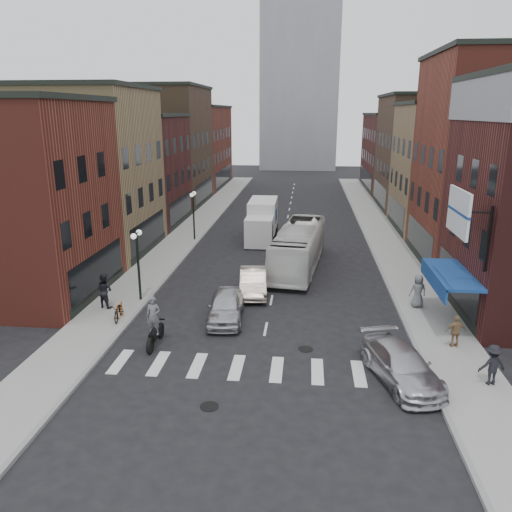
{
  "coord_description": "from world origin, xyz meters",
  "views": [
    {
      "loc": [
        1.83,
        -21.8,
        10.42
      ],
      "look_at": [
        -0.96,
        5.69,
        2.42
      ],
      "focal_mm": 35.0,
      "sensor_mm": 36.0,
      "label": 1
    }
  ],
  "objects": [
    {
      "name": "sedan_left_near",
      "position": [
        -2.16,
        1.96,
        0.75
      ],
      "size": [
        2.12,
        4.55,
        1.51
      ],
      "primitive_type": "imported",
      "rotation": [
        0.0,
        0.0,
        0.08
      ],
      "color": "#B8B9BD",
      "rests_on": "ground"
    },
    {
      "name": "bldg_left_near",
      "position": [
        -14.99,
        4.5,
        5.65
      ],
      "size": [
        10.3,
        9.2,
        11.3
      ],
      "color": "maroon",
      "rests_on": "ground"
    },
    {
      "name": "ped_right_b",
      "position": [
        8.71,
        -0.37,
        0.92
      ],
      "size": [
        0.94,
        0.53,
        1.53
      ],
      "primitive_type": "imported",
      "rotation": [
        0.0,
        0.0,
        3.24
      ],
      "color": "olive",
      "rests_on": "sidewalk_right"
    },
    {
      "name": "sedan_left_far",
      "position": [
        -1.16,
        6.0,
        0.73
      ],
      "size": [
        1.99,
        4.56,
        1.46
      ],
      "primitive_type": "imported",
      "rotation": [
        0.0,
        0.0,
        0.1
      ],
      "color": "beige",
      "rests_on": "ground"
    },
    {
      "name": "streetlamp_near",
      "position": [
        -7.4,
        4.0,
        2.91
      ],
      "size": [
        0.32,
        1.22,
        4.11
      ],
      "color": "black",
      "rests_on": "ground"
    },
    {
      "name": "ped_left_solo",
      "position": [
        -8.93,
        2.65,
        1.11
      ],
      "size": [
        1.05,
        0.79,
        1.92
      ],
      "primitive_type": "imported",
      "rotation": [
        0.0,
        0.0,
        2.84
      ],
      "color": "black",
      "rests_on": "sidewalk_left"
    },
    {
      "name": "sidewalk_right",
      "position": [
        8.5,
        22.0,
        0.07
      ],
      "size": [
        3.0,
        74.0,
        0.15
      ],
      "primitive_type": "cube",
      "color": "gray",
      "rests_on": "ground"
    },
    {
      "name": "distant_tower",
      "position": [
        0.0,
        78.0,
        25.0
      ],
      "size": [
        14.0,
        14.0,
        50.0
      ],
      "primitive_type": "cube",
      "color": "#9399A0",
      "rests_on": "ground"
    },
    {
      "name": "ped_right_c",
      "position": [
        8.02,
        4.43,
        1.07
      ],
      "size": [
        0.98,
        0.72,
        1.83
      ],
      "primitive_type": "imported",
      "rotation": [
        0.0,
        0.0,
        3.31
      ],
      "color": "slate",
      "rests_on": "sidewalk_right"
    },
    {
      "name": "bldg_left_mid_b",
      "position": [
        -14.99,
        24.0,
        5.15
      ],
      "size": [
        10.3,
        10.2,
        10.3
      ],
      "color": "#401917",
      "rests_on": "ground"
    },
    {
      "name": "bike_rack",
      "position": [
        -7.6,
        1.3,
        0.55
      ],
      "size": [
        0.08,
        0.68,
        0.8
      ],
      "color": "#D8590C",
      "rests_on": "sidewalk_left"
    },
    {
      "name": "bldg_right_far_a",
      "position": [
        14.99,
        35.0,
        6.15
      ],
      "size": [
        10.3,
        12.2,
        12.3
      ],
      "color": "#4D3926",
      "rests_on": "ground"
    },
    {
      "name": "ground",
      "position": [
        0.0,
        0.0,
        0.0
      ],
      "size": [
        160.0,
        160.0,
        0.0
      ],
      "primitive_type": "plane",
      "color": "black",
      "rests_on": "ground"
    },
    {
      "name": "billboard_sign",
      "position": [
        8.59,
        0.5,
        6.13
      ],
      "size": [
        1.52,
        3.0,
        3.7
      ],
      "color": "black",
      "rests_on": "ground"
    },
    {
      "name": "bldg_right_far_b",
      "position": [
        14.99,
        49.0,
        5.15
      ],
      "size": [
        10.3,
        16.2,
        10.3
      ],
      "color": "#401917",
      "rests_on": "ground"
    },
    {
      "name": "curb_car",
      "position": [
        5.8,
        -3.41,
        0.7
      ],
      "size": [
        3.27,
        5.17,
        1.4
      ],
      "primitive_type": "imported",
      "rotation": [
        0.0,
        0.0,
        0.29
      ],
      "color": "#BBBAC0",
      "rests_on": "ground"
    },
    {
      "name": "bldg_left_far_b",
      "position": [
        -14.99,
        49.0,
        5.65
      ],
      "size": [
        10.3,
        16.2,
        11.3
      ],
      "color": "maroon",
      "rests_on": "ground"
    },
    {
      "name": "ped_right_a",
      "position": [
        9.21,
        -3.56,
        0.98
      ],
      "size": [
        1.15,
        0.73,
        1.66
      ],
      "primitive_type": "imported",
      "rotation": [
        0.0,
        0.0,
        3.34
      ],
      "color": "black",
      "rests_on": "sidewalk_right"
    },
    {
      "name": "bldg_left_mid_a",
      "position": [
        -14.99,
        14.0,
        6.15
      ],
      "size": [
        10.3,
        10.2,
        12.3
      ],
      "color": "#A18859",
      "rests_on": "ground"
    },
    {
      "name": "streetlamp_far",
      "position": [
        -7.4,
        18.0,
        2.91
      ],
      "size": [
        0.32,
        1.22,
        4.11
      ],
      "color": "black",
      "rests_on": "ground"
    },
    {
      "name": "bldg_left_far_a",
      "position": [
        -14.99,
        35.0,
        6.65
      ],
      "size": [
        10.3,
        12.2,
        13.3
      ],
      "color": "#4D3926",
      "rests_on": "ground"
    },
    {
      "name": "crosswalk_stripes",
      "position": [
        0.0,
        -3.0,
        0.0
      ],
      "size": [
        12.0,
        2.2,
        0.01
      ],
      "primitive_type": "cube",
      "color": "silver",
      "rests_on": "ground"
    },
    {
      "name": "transit_bus",
      "position": [
        1.42,
        11.39,
        1.51
      ],
      "size": [
        3.84,
        11.06,
        3.02
      ],
      "primitive_type": "imported",
      "rotation": [
        0.0,
        0.0,
        -0.12
      ],
      "color": "silver",
      "rests_on": "ground"
    },
    {
      "name": "bldg_right_mid_b",
      "position": [
        14.99,
        24.0,
        5.65
      ],
      "size": [
        10.3,
        10.2,
        11.3
      ],
      "color": "#A18859",
      "rests_on": "ground"
    },
    {
      "name": "bldg_right_mid_a",
      "position": [
        15.0,
        14.0,
        7.15
      ],
      "size": [
        10.3,
        10.2,
        14.3
      ],
      "color": "maroon",
      "rests_on": "ground"
    },
    {
      "name": "box_truck",
      "position": [
        -1.83,
        19.2,
        1.59
      ],
      "size": [
        2.33,
        7.38,
        3.21
      ],
      "rotation": [
        0.0,
        0.0,
        0.0
      ],
      "color": "silver",
      "rests_on": "ground"
    },
    {
      "name": "parked_bicycle",
      "position": [
        -7.59,
        1.15,
        0.6
      ],
      "size": [
        0.84,
        1.77,
        0.89
      ],
      "primitive_type": "imported",
      "rotation": [
        0.0,
        0.0,
        0.15
      ],
      "color": "black",
      "rests_on": "sidewalk_left"
    },
    {
      "name": "sidewalk_left",
      "position": [
        -8.5,
        22.0,
        0.07
      ],
      "size": [
        3.0,
        74.0,
        0.15
      ],
      "primitive_type": "cube",
      "color": "gray",
      "rests_on": "ground"
    },
    {
      "name": "curb_right",
      "position": [
        7.0,
        22.0,
        0.0
      ],
      "size": [
        0.2,
        74.0,
        0.16
      ],
      "primitive_type": "cube",
      "color": "gray",
      "rests_on": "ground"
    },
    {
      "name": "awning_blue",
      "position": [
        8.93,
        2.5,
        2.63
      ],
      "size": [
        1.8,
        5.0,
        0.78
      ],
      "color": "navy",
      "rests_on": "ground"
    },
    {
      "name": "motorcycle_rider",
      "position": [
        -4.93,
        -1.35,
        1.13
      ],
      "size": [
        0.67,
        2.37,
        2.41
      ],
      "rotation": [
        0.0,
        0.0,
        0.02
      ],
      "color": "black",
      "rests_on": "ground"
    },
    {
      "name": "curb_left",
      "position": [
        -7.0,
        22.0,
        0.0
      ],
      "size": [
        0.2,
        74.0,
        0.16
      ],
      "primitive_type": "cube",
      "color": "gray",
      "rests_on": "ground"
    }
  ]
}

